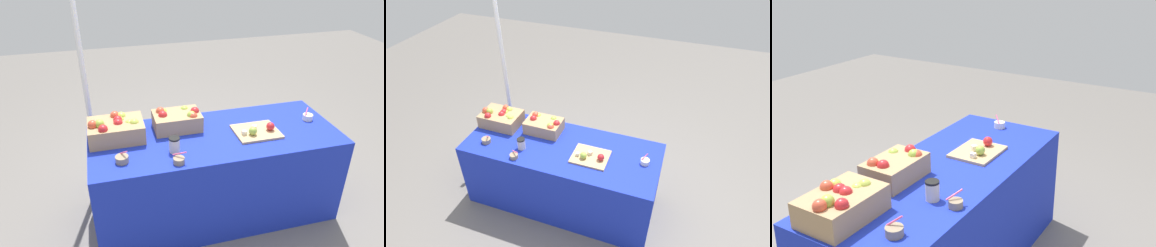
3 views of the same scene
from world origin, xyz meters
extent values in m
plane|color=slate|center=(0.00, 0.00, 0.00)|extent=(10.00, 10.00, 0.00)
cube|color=#192DB7|center=(0.00, 0.00, 0.37)|extent=(1.90, 0.76, 0.74)
cube|color=tan|center=(-0.73, 0.13, 0.81)|extent=(0.40, 0.29, 0.14)
sphere|color=red|center=(-0.82, 0.03, 0.89)|extent=(0.07, 0.07, 0.07)
sphere|color=red|center=(-0.70, 0.18, 0.86)|extent=(0.07, 0.07, 0.07)
sphere|color=red|center=(-0.71, 0.16, 0.88)|extent=(0.07, 0.07, 0.07)
sphere|color=#99B742|center=(-0.84, 0.10, 0.89)|extent=(0.07, 0.07, 0.07)
sphere|color=red|center=(-0.71, 0.11, 0.88)|extent=(0.07, 0.07, 0.07)
sphere|color=#D14C33|center=(-0.89, 0.10, 0.89)|extent=(0.07, 0.07, 0.07)
sphere|color=#B2C64C|center=(-0.63, 0.12, 0.86)|extent=(0.07, 0.07, 0.07)
sphere|color=#B2C64C|center=(-0.68, 0.22, 0.87)|extent=(0.07, 0.07, 0.07)
sphere|color=#99B742|center=(-0.70, 0.17, 0.87)|extent=(0.07, 0.07, 0.07)
sphere|color=#D14C33|center=(-0.73, 0.23, 0.88)|extent=(0.07, 0.07, 0.07)
sphere|color=#B2C64C|center=(-0.60, 0.10, 0.87)|extent=(0.07, 0.07, 0.07)
cube|color=tan|center=(-0.26, 0.17, 0.80)|extent=(0.36, 0.25, 0.13)
sphere|color=#99B742|center=(-0.36, 0.24, 0.85)|extent=(0.07, 0.07, 0.07)
sphere|color=red|center=(-0.12, 0.17, 0.87)|extent=(0.07, 0.07, 0.07)
sphere|color=red|center=(-0.37, 0.16, 0.87)|extent=(0.07, 0.07, 0.07)
sphere|color=#D14C33|center=(-0.38, 0.23, 0.87)|extent=(0.07, 0.07, 0.07)
sphere|color=#99B742|center=(-0.19, 0.24, 0.85)|extent=(0.07, 0.07, 0.07)
sphere|color=#99B742|center=(-0.16, 0.11, 0.87)|extent=(0.07, 0.07, 0.07)
sphere|color=#D14C33|center=(-0.15, 0.10, 0.86)|extent=(0.07, 0.07, 0.07)
cube|color=tan|center=(0.31, -0.05, 0.75)|extent=(0.34, 0.28, 0.02)
cube|color=beige|center=(0.20, -0.08, 0.77)|extent=(0.03, 0.03, 0.03)
sphere|color=red|center=(0.41, -0.07, 0.79)|extent=(0.06, 0.06, 0.06)
cube|color=beige|center=(0.30, -0.03, 0.78)|extent=(0.05, 0.05, 0.04)
sphere|color=#99B742|center=(0.26, -0.10, 0.79)|extent=(0.06, 0.06, 0.06)
cylinder|color=gray|center=(-0.72, -0.19, 0.76)|extent=(0.09, 0.09, 0.05)
cylinder|color=#EA598C|center=(-0.71, -0.18, 0.81)|extent=(0.05, 0.07, 0.06)
cylinder|color=silver|center=(0.80, 0.03, 0.76)|extent=(0.08, 0.08, 0.05)
cylinder|color=#EA598C|center=(0.79, 0.05, 0.81)|extent=(0.06, 0.06, 0.06)
cylinder|color=gray|center=(-0.36, -0.30, 0.76)|extent=(0.08, 0.08, 0.04)
cylinder|color=#EA598C|center=(-0.35, -0.28, 0.81)|extent=(0.09, 0.06, 0.05)
cylinder|color=beige|center=(-0.35, -0.15, 0.79)|extent=(0.08, 0.08, 0.10)
cylinder|color=black|center=(-0.35, -0.15, 0.85)|extent=(0.08, 0.08, 0.01)
cylinder|color=white|center=(-0.93, 0.61, 0.98)|extent=(0.04, 0.04, 1.96)
camera|label=1|loc=(-0.78, -2.23, 2.12)|focal=33.58mm
camera|label=2|loc=(0.97, -2.22, 2.79)|focal=30.58mm
camera|label=3|loc=(-2.18, -1.44, 2.00)|focal=44.25mm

